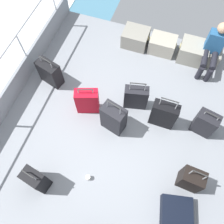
{
  "coord_description": "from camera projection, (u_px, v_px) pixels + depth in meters",
  "views": [
    {
      "loc": [
        0.44,
        -1.66,
        4.1
      ],
      "look_at": [
        -0.18,
        0.16,
        0.25
      ],
      "focal_mm": 37.53,
      "sensor_mm": 36.0,
      "label": 1
    }
  ],
  "objects": [
    {
      "name": "suitcase_0",
      "position": [
        164.0,
        115.0,
        4.2
      ],
      "size": [
        0.46,
        0.21,
        0.86
      ],
      "color": "black",
      "rests_on": "ground_plane"
    },
    {
      "name": "suitcase_4",
      "position": [
        50.0,
        73.0,
        4.67
      ],
      "size": [
        0.5,
        0.35,
        0.7
      ],
      "color": "black",
      "rests_on": "ground_plane"
    },
    {
      "name": "suitcase_1",
      "position": [
        114.0,
        118.0,
        4.15
      ],
      "size": [
        0.47,
        0.36,
        0.86
      ],
      "color": "black",
      "rests_on": "ground_plane"
    },
    {
      "name": "suitcase_5",
      "position": [
        87.0,
        101.0,
        4.35
      ],
      "size": [
        0.46,
        0.33,
        0.71
      ],
      "color": "#B70C1E",
      "rests_on": "ground_plane"
    },
    {
      "name": "ground_plane",
      "position": [
        118.0,
        128.0,
        4.46
      ],
      "size": [
        4.4,
        5.2,
        0.06
      ],
      "primitive_type": "cube",
      "color": "gray"
    },
    {
      "name": "railing_port",
      "position": [
        1.0,
        73.0,
        4.05
      ],
      "size": [
        0.04,
        4.2,
        1.02
      ],
      "color": "silver",
      "rests_on": "ground_plane"
    },
    {
      "name": "cargo_crate_1",
      "position": [
        162.0,
        45.0,
        5.12
      ],
      "size": [
        0.59,
        0.42,
        0.36
      ],
      "color": "#9E9989",
      "rests_on": "ground_plane"
    },
    {
      "name": "gunwale_port",
      "position": [
        13.0,
        90.0,
        4.55
      ],
      "size": [
        0.06,
        5.2,
        0.45
      ],
      "primitive_type": "cube",
      "color": "gray",
      "rests_on": "ground_plane"
    },
    {
      "name": "suitcase_6",
      "position": [
        205.0,
        123.0,
        4.17
      ],
      "size": [
        0.42,
        0.31,
        0.64
      ],
      "color": "black",
      "rests_on": "ground_plane"
    },
    {
      "name": "passenger_seated",
      "position": [
        213.0,
        48.0,
        4.61
      ],
      "size": [
        0.34,
        0.66,
        1.04
      ],
      "color": "#26598C",
      "rests_on": "ground_plane"
    },
    {
      "name": "suitcase_8",
      "position": [
        191.0,
        179.0,
        3.75
      ],
      "size": [
        0.37,
        0.28,
        0.73
      ],
      "color": "black",
      "rests_on": "ground_plane"
    },
    {
      "name": "cargo_crate_2",
      "position": [
        193.0,
        52.0,
        4.99
      ],
      "size": [
        0.61,
        0.48,
        0.42
      ],
      "color": "gray",
      "rests_on": "ground_plane"
    },
    {
      "name": "suitcase_2",
      "position": [
        36.0,
        180.0,
        3.72
      ],
      "size": [
        0.38,
        0.3,
        0.72
      ],
      "color": "black",
      "rests_on": "ground_plane"
    },
    {
      "name": "suitcase_3",
      "position": [
        176.0,
        224.0,
        3.6
      ],
      "size": [
        0.63,
        0.89,
        0.22
      ],
      "color": "black",
      "rests_on": "ground_plane"
    },
    {
      "name": "cargo_crate_3",
      "position": [
        208.0,
        54.0,
        5.01
      ],
      "size": [
        0.52,
        0.46,
        0.34
      ],
      "color": "gray",
      "rests_on": "ground_plane"
    },
    {
      "name": "cargo_crate_0",
      "position": [
        136.0,
        38.0,
        5.2
      ],
      "size": [
        0.59,
        0.48,
        0.37
      ],
      "color": "gray",
      "rests_on": "ground_plane"
    },
    {
      "name": "suitcase_7",
      "position": [
        136.0,
        98.0,
        4.4
      ],
      "size": [
        0.47,
        0.29,
        0.77
      ],
      "color": "black",
      "rests_on": "ground_plane"
    },
    {
      "name": "paper_cup",
      "position": [
        88.0,
        177.0,
        3.97
      ],
      "size": [
        0.08,
        0.08,
        0.1
      ],
      "primitive_type": "cylinder",
      "color": "white",
      "rests_on": "ground_plane"
    }
  ]
}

